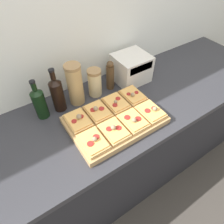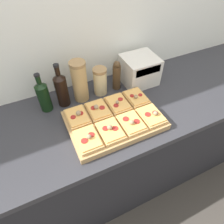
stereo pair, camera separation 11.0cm
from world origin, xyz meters
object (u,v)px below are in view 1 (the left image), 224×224
cutting_board (115,120)px  grain_jar_tall (75,85)px  grain_jar_short (95,83)px  pepper_mill (110,75)px  olive_oil_bottle (39,103)px  toaster_oven (131,68)px  wine_bottle (57,94)px

cutting_board → grain_jar_tall: size_ratio=1.95×
grain_jar_tall → grain_jar_short: grain_jar_tall is taller
pepper_mill → grain_jar_short: bearing=-180.0°
cutting_board → pepper_mill: pepper_mill is taller
olive_oil_bottle → pepper_mill: (0.46, 0.00, -0.00)m
toaster_oven → olive_oil_bottle: bearing=179.9°
olive_oil_bottle → cutting_board: bearing=-40.9°
olive_oil_bottle → wine_bottle: bearing=0.0°
grain_jar_tall → olive_oil_bottle: bearing=180.0°
grain_jar_short → pepper_mill: pepper_mill is taller
olive_oil_bottle → toaster_oven: 0.63m
wine_bottle → grain_jar_tall: 0.11m
wine_bottle → toaster_oven: (0.52, -0.00, -0.02)m
cutting_board → toaster_oven: (0.32, 0.27, 0.07)m
grain_jar_short → toaster_oven: toaster_oven is taller
olive_oil_bottle → pepper_mill: olive_oil_bottle is taller
grain_jar_tall → pepper_mill: 0.25m
olive_oil_bottle → grain_jar_tall: 0.22m
toaster_oven → grain_jar_tall: bearing=179.9°
wine_bottle → pepper_mill: (0.36, 0.00, -0.01)m
cutting_board → pepper_mill: (0.15, 0.27, 0.08)m
cutting_board → grain_jar_short: bearing=83.1°
grain_jar_tall → pepper_mill: bearing=0.0°
wine_bottle → grain_jar_tall: (0.11, -0.00, 0.02)m
olive_oil_bottle → grain_jar_short: size_ratio=1.38×
cutting_board → grain_jar_tall: (-0.10, 0.27, 0.11)m
wine_bottle → grain_jar_short: wine_bottle is taller
pepper_mill → toaster_oven: 0.17m
cutting_board → olive_oil_bottle: 0.43m
wine_bottle → grain_jar_tall: size_ratio=1.06×
pepper_mill → toaster_oven: pepper_mill is taller
olive_oil_bottle → wine_bottle: size_ratio=0.90×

